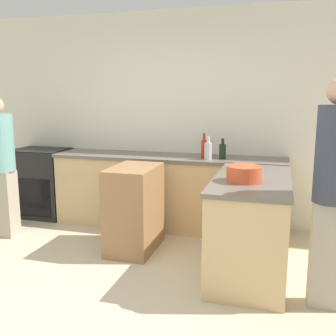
{
  "coord_description": "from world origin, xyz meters",
  "views": [
    {
      "loc": [
        1.32,
        -2.67,
        1.68
      ],
      "look_at": [
        0.29,
        0.95,
        0.96
      ],
      "focal_mm": 42.0,
      "sensor_mm": 36.0,
      "label": 1
    }
  ],
  "objects": [
    {
      "name": "counter_back",
      "position": [
        0.0,
        1.96,
        0.46
      ],
      "size": [
        2.89,
        0.63,
        0.91
      ],
      "color": "#D6B27A",
      "rests_on": "ground_plane"
    },
    {
      "name": "wine_bottle_dark",
      "position": [
        0.68,
        1.92,
        1.01
      ],
      "size": [
        0.08,
        0.08,
        0.24
      ],
      "color": "black",
      "rests_on": "counter_back"
    },
    {
      "name": "ground_plane",
      "position": [
        0.0,
        0.0,
        0.0
      ],
      "size": [
        14.0,
        14.0,
        0.0
      ],
      "primitive_type": "plane",
      "color": "beige"
    },
    {
      "name": "range_oven",
      "position": [
        -1.83,
        1.95,
        0.46
      ],
      "size": [
        0.76,
        0.6,
        0.92
      ],
      "color": "black",
      "rests_on": "ground_plane"
    },
    {
      "name": "wall_back",
      "position": [
        0.0,
        2.28,
        1.35
      ],
      "size": [
        8.0,
        0.06,
        2.7
      ],
      "color": "silver",
      "rests_on": "ground_plane"
    },
    {
      "name": "hot_sauce_bottle",
      "position": [
        0.46,
        1.91,
        1.03
      ],
      "size": [
        0.06,
        0.06,
        0.3
      ],
      "color": "red",
      "rests_on": "counter_back"
    },
    {
      "name": "island_table",
      "position": [
        -0.14,
        1.13,
        0.46
      ],
      "size": [
        0.46,
        0.72,
        0.91
      ],
      "color": "#997047",
      "rests_on": "ground_plane"
    },
    {
      "name": "mixing_bowl",
      "position": [
        1.04,
        0.75,
        0.98
      ],
      "size": [
        0.31,
        0.31,
        0.14
      ],
      "color": "#DB512D",
      "rests_on": "counter_peninsula"
    },
    {
      "name": "vinegar_bottle_clear",
      "position": [
        0.52,
        1.82,
        1.02
      ],
      "size": [
        0.09,
        0.09,
        0.27
      ],
      "color": "silver",
      "rests_on": "counter_back"
    },
    {
      "name": "counter_peninsula",
      "position": [
        1.1,
        0.95,
        0.46
      ],
      "size": [
        0.69,
        1.45,
        0.91
      ],
      "color": "#D6B27A",
      "rests_on": "ground_plane"
    },
    {
      "name": "person_at_peninsula",
      "position": [
        1.73,
        0.46,
        0.99
      ],
      "size": [
        0.3,
        0.3,
        1.79
      ],
      "color": "#ADA38E",
      "rests_on": "ground_plane"
    }
  ]
}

